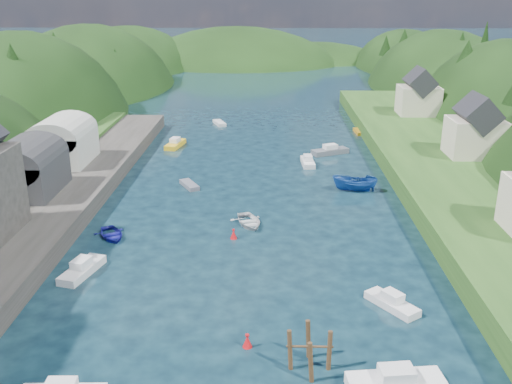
{
  "coord_description": "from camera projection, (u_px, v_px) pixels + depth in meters",
  "views": [
    {
      "loc": [
        1.33,
        -27.39,
        23.83
      ],
      "look_at": [
        0.0,
        28.0,
        4.0
      ],
      "focal_mm": 40.0,
      "sensor_mm": 36.0,
      "label": 1
    }
  ],
  "objects": [
    {
      "name": "ground",
      "position": [
        260.0,
        166.0,
        80.9
      ],
      "size": [
        600.0,
        600.0,
        0.0
      ],
      "primitive_type": "plane",
      "color": "black",
      "rests_on": "ground"
    },
    {
      "name": "hillside_left",
      "position": [
        25.0,
        166.0,
        108.16
      ],
      "size": [
        44.0,
        245.56,
        52.0
      ],
      "color": "black",
      "rests_on": "ground"
    },
    {
      "name": "hillside_right",
      "position": [
        504.0,
        167.0,
        105.91
      ],
      "size": [
        36.0,
        245.56,
        48.0
      ],
      "color": "black",
      "rests_on": "ground"
    },
    {
      "name": "far_hills",
      "position": [
        269.0,
        92.0,
        201.23
      ],
      "size": [
        103.0,
        68.0,
        44.0
      ],
      "color": "black",
      "rests_on": "ground"
    },
    {
      "name": "hill_trees",
      "position": [
        264.0,
        73.0,
        90.37
      ],
      "size": [
        92.76,
        149.93,
        12.68
      ],
      "color": "black",
      "rests_on": "ground"
    },
    {
      "name": "boat_sheds",
      "position": [
        45.0,
        150.0,
        69.36
      ],
      "size": [
        7.0,
        21.0,
        7.5
      ],
      "color": "#2D2D30",
      "rests_on": "quay_left"
    },
    {
      "name": "terrace_right",
      "position": [
        460.0,
        182.0,
        70.52
      ],
      "size": [
        16.0,
        120.0,
        2.4
      ],
      "primitive_type": "cube",
      "color": "#234719",
      "rests_on": "ground"
    },
    {
      "name": "right_bank_cottages",
      "position": [
        467.0,
        130.0,
        76.73
      ],
      "size": [
        9.0,
        59.24,
        8.41
      ],
      "color": "beige",
      "rests_on": "terrace_right"
    },
    {
      "name": "piling_cluster_far",
      "position": [
        310.0,
        354.0,
        37.51
      ],
      "size": [
        3.09,
        2.89,
        3.44
      ],
      "color": "#382314",
      "rests_on": "ground"
    },
    {
      "name": "channel_buoy_near",
      "position": [
        247.0,
        341.0,
        40.01
      ],
      "size": [
        0.7,
        0.7,
        1.1
      ],
      "color": "#B30E12",
      "rests_on": "ground"
    },
    {
      "name": "channel_buoy_far",
      "position": [
        234.0,
        234.0,
        57.39
      ],
      "size": [
        0.7,
        0.7,
        1.1
      ],
      "color": "#B30E12",
      "rests_on": "ground"
    },
    {
      "name": "moored_boats",
      "position": [
        235.0,
        260.0,
        51.47
      ],
      "size": [
        34.8,
        97.42,
        2.47
      ],
      "color": "silver",
      "rests_on": "ground"
    }
  ]
}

